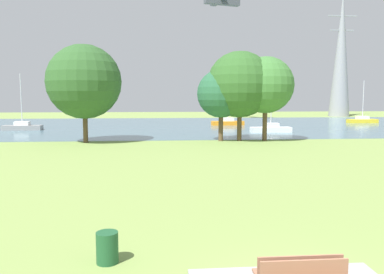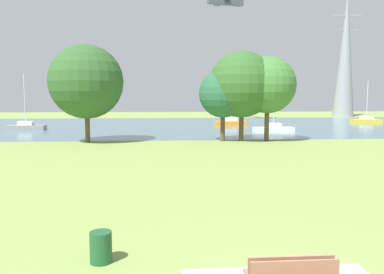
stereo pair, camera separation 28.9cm
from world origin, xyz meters
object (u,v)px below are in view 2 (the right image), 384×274
at_px(sailboat_gray, 26,126).
at_px(tree_west_near, 242,84).
at_px(sailboat_yellow, 366,120).
at_px(light_aircraft, 225,1).
at_px(litter_bin, 101,247).
at_px(electricity_pylon, 345,54).
at_px(tree_east_near, 268,85).
at_px(tree_west_far, 86,82).
at_px(tree_east_far, 223,94).
at_px(sailboat_orange, 231,122).
at_px(sailboat_white, 273,129).

height_order(sailboat_gray, tree_west_near, tree_west_near).
xyz_separation_m(sailboat_yellow, light_aircraft, (-22.05, 7.62, 20.16)).
bearing_deg(litter_bin, electricity_pylon, 60.50).
height_order(sailboat_gray, tree_east_near, tree_east_near).
distance_m(litter_bin, sailboat_gray, 44.09).
height_order(sailboat_yellow, tree_west_far, tree_west_far).
height_order(sailboat_gray, light_aircraft, light_aircraft).
height_order(tree_west_near, tree_east_near, tree_west_near).
bearing_deg(tree_east_near, tree_west_far, 179.68).
xyz_separation_m(litter_bin, tree_east_far, (7.26, 26.93, 4.12)).
xyz_separation_m(litter_bin, tree_east_near, (11.46, 26.57, 4.93)).
height_order(tree_west_far, tree_east_far, tree_west_far).
xyz_separation_m(sailboat_orange, tree_west_far, (-17.04, -20.66, 5.14)).
relative_size(tree_west_far, electricity_pylon, 0.34).
bearing_deg(tree_west_near, sailboat_gray, 150.44).
relative_size(tree_east_near, electricity_pylon, 0.30).
height_order(litter_bin, sailboat_yellow, sailboat_yellow).
xyz_separation_m(sailboat_orange, light_aircraft, (0.73, 10.80, 20.17)).
bearing_deg(tree_west_near, tree_west_far, -179.23).
bearing_deg(sailboat_gray, sailboat_white, -10.49).
bearing_deg(light_aircraft, tree_east_near, -91.56).
relative_size(sailboat_gray, light_aircraft, 0.85).
bearing_deg(sailboat_yellow, litter_bin, -124.24).
distance_m(sailboat_yellow, electricity_pylon, 25.53).
bearing_deg(litter_bin, light_aircraft, 78.03).
bearing_deg(sailboat_gray, tree_west_near, -29.56).
bearing_deg(tree_east_near, litter_bin, -113.34).
bearing_deg(sailboat_yellow, light_aircraft, 160.94).
height_order(sailboat_yellow, sailboat_orange, sailboat_yellow).
bearing_deg(light_aircraft, litter_bin, -101.97).
height_order(sailboat_gray, tree_west_far, tree_west_far).
bearing_deg(tree_west_near, tree_east_near, -6.83).
distance_m(sailboat_orange, sailboat_gray, 28.31).
xyz_separation_m(sailboat_gray, sailboat_white, (30.70, -5.68, 0.00)).
bearing_deg(tree_east_far, tree_east_near, -4.89).
relative_size(sailboat_yellow, electricity_pylon, 0.25).
bearing_deg(light_aircraft, tree_west_near, -95.97).
xyz_separation_m(sailboat_yellow, tree_east_far, (-27.12, -23.58, 4.06)).
xyz_separation_m(litter_bin, sailboat_yellow, (34.38, 50.50, 0.06)).
xyz_separation_m(tree_west_far, tree_east_near, (16.90, -0.09, -0.26)).
relative_size(sailboat_yellow, sailboat_gray, 0.96).
bearing_deg(sailboat_white, sailboat_orange, 104.49).
height_order(sailboat_yellow, sailboat_white, sailboat_white).
bearing_deg(tree_west_far, tree_east_near, -0.32).
distance_m(sailboat_yellow, sailboat_orange, 23.00).
relative_size(litter_bin, sailboat_orange, 0.14).
height_order(sailboat_orange, tree_east_near, tree_east_near).
distance_m(sailboat_orange, sailboat_white, 12.32).
bearing_deg(sailboat_orange, sailboat_gray, -167.25).
bearing_deg(sailboat_orange, sailboat_white, -75.51).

